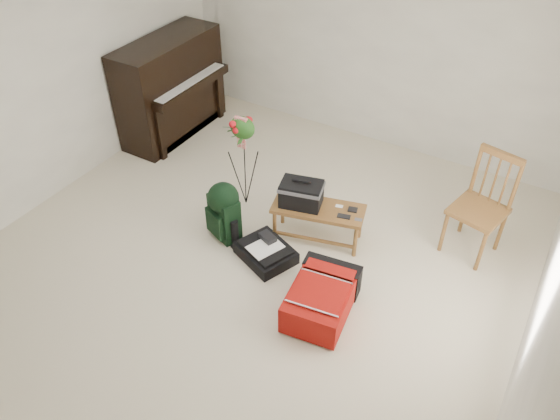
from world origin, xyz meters
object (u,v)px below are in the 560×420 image
Objects in this scene: red_suitcase at (324,294)px; flower_stand at (244,162)px; black_duffel at (266,251)px; green_backpack at (224,209)px; dining_chair at (480,207)px; piano at (172,90)px; bench at (308,197)px.

flower_stand reaches higher than red_suitcase.
black_duffel is 1.01× the size of green_backpack.
black_duffel is at bearing -132.14° from dining_chair.
red_suitcase is (3.07, -1.72, -0.43)m from piano.
dining_chair is at bearing 56.78° from black_duffel.
green_backpack reaches higher than red_suitcase.
bench reaches higher than red_suitcase.
black_duffel is (-0.78, 0.28, -0.09)m from red_suitcase.
dining_chair reaches higher than green_backpack.
piano reaches higher than red_suitcase.
green_backpack is at bearing -79.98° from flower_stand.
flower_stand is (-0.12, 0.57, 0.19)m from green_backpack.
piano is at bearing -171.01° from dining_chair.
flower_stand is at bearing 124.25° from green_backpack.
black_duffel is (2.29, -1.44, -0.52)m from piano.
piano reaches higher than bench.
bench is 0.91× the size of dining_chair.
dining_chair reaches higher than black_duffel.
flower_stand reaches higher than green_backpack.
bench is at bearing 119.39° from red_suitcase.
piano is 2.64m from bench.
red_suitcase is 1.25× the size of black_duffel.
dining_chair is at bearing -3.90° from piano.
bench is 0.85m from green_backpack.
green_backpack is at bearing 157.29° from red_suitcase.
bench is 1.64m from dining_chair.
red_suitcase reaches higher than black_duffel.
dining_chair is 1.75m from red_suitcase.
piano is at bearing 163.83° from green_backpack.
red_suitcase is 1.74m from flower_stand.
green_backpack is at bearing -140.45° from dining_chair.
black_duffel is at bearing 14.79° from green_backpack.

